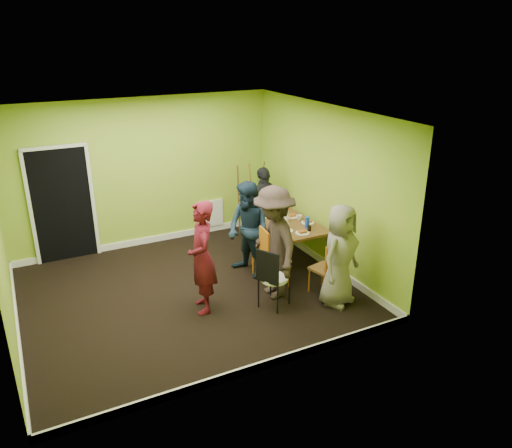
{
  "coord_description": "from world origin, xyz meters",
  "views": [
    {
      "loc": [
        -2.22,
        -6.71,
        3.92
      ],
      "look_at": [
        1.2,
        0.0,
        0.96
      ],
      "focal_mm": 35.0,
      "sensor_mm": 36.0,
      "label": 1
    }
  ],
  "objects_px": {
    "chair_left_far": "(258,238)",
    "easel": "(249,200)",
    "chair_front_end": "(328,265)",
    "person_back_end": "(264,206)",
    "dining_table": "(287,225)",
    "orange_bottle": "(277,219)",
    "person_left_near": "(274,243)",
    "person_front_end": "(340,255)",
    "thermos": "(287,216)",
    "person_left_far": "(248,230)",
    "chair_left_near": "(271,254)",
    "chair_back_end": "(267,211)",
    "chair_bentwood": "(272,276)",
    "person_standing": "(202,257)",
    "blue_bottle": "(307,222)"
  },
  "relations": [
    {
      "from": "chair_left_far",
      "to": "easel",
      "type": "distance_m",
      "value": 1.51
    },
    {
      "from": "chair_front_end",
      "to": "person_back_end",
      "type": "xyz_separation_m",
      "value": [
        0.07,
        2.24,
        0.26
      ]
    },
    {
      "from": "dining_table",
      "to": "chair_left_far",
      "type": "height_order",
      "value": "chair_left_far"
    },
    {
      "from": "easel",
      "to": "person_back_end",
      "type": "xyz_separation_m",
      "value": [
        0.09,
        -0.46,
        0.01
      ]
    },
    {
      "from": "person_back_end",
      "to": "orange_bottle",
      "type": "bearing_deg",
      "value": 62.69
    },
    {
      "from": "person_left_near",
      "to": "person_front_end",
      "type": "relative_size",
      "value": 1.13
    },
    {
      "from": "chair_left_far",
      "to": "orange_bottle",
      "type": "distance_m",
      "value": 0.54
    },
    {
      "from": "easel",
      "to": "thermos",
      "type": "xyz_separation_m",
      "value": [
        0.08,
        -1.32,
        0.1
      ]
    },
    {
      "from": "person_left_far",
      "to": "person_left_near",
      "type": "xyz_separation_m",
      "value": [
        0.04,
        -0.8,
        0.08
      ]
    },
    {
      "from": "person_left_near",
      "to": "person_back_end",
      "type": "xyz_separation_m",
      "value": [
        0.82,
        1.87,
        -0.13
      ]
    },
    {
      "from": "chair_left_near",
      "to": "chair_back_end",
      "type": "height_order",
      "value": "chair_back_end"
    },
    {
      "from": "chair_left_near",
      "to": "person_left_near",
      "type": "distance_m",
      "value": 0.46
    },
    {
      "from": "person_left_near",
      "to": "person_front_end",
      "type": "bearing_deg",
      "value": 53.79
    },
    {
      "from": "thermos",
      "to": "person_back_end",
      "type": "height_order",
      "value": "person_back_end"
    },
    {
      "from": "chair_back_end",
      "to": "chair_front_end",
      "type": "height_order",
      "value": "chair_back_end"
    },
    {
      "from": "chair_bentwood",
      "to": "person_back_end",
      "type": "bearing_deg",
      "value": 126.12
    },
    {
      "from": "dining_table",
      "to": "chair_bentwood",
      "type": "xyz_separation_m",
      "value": [
        -1.01,
        -1.28,
        -0.16
      ]
    },
    {
      "from": "person_standing",
      "to": "person_front_end",
      "type": "height_order",
      "value": "person_standing"
    },
    {
      "from": "dining_table",
      "to": "blue_bottle",
      "type": "xyz_separation_m",
      "value": [
        0.18,
        -0.36,
        0.15
      ]
    },
    {
      "from": "easel",
      "to": "person_left_far",
      "type": "bearing_deg",
      "value": -116.69
    },
    {
      "from": "chair_front_end",
      "to": "person_front_end",
      "type": "relative_size",
      "value": 0.57
    },
    {
      "from": "person_back_end",
      "to": "person_left_far",
      "type": "bearing_deg",
      "value": 34.35
    },
    {
      "from": "dining_table",
      "to": "person_standing",
      "type": "bearing_deg",
      "value": -155.9
    },
    {
      "from": "chair_left_near",
      "to": "person_left_far",
      "type": "xyz_separation_m",
      "value": [
        -0.15,
        0.5,
        0.26
      ]
    },
    {
      "from": "chair_left_far",
      "to": "person_left_near",
      "type": "distance_m",
      "value": 0.99
    },
    {
      "from": "person_left_near",
      "to": "easel",
      "type": "bearing_deg",
      "value": 167.23
    },
    {
      "from": "chair_left_far",
      "to": "person_back_end",
      "type": "relative_size",
      "value": 0.67
    },
    {
      "from": "chair_front_end",
      "to": "person_left_near",
      "type": "distance_m",
      "value": 0.92
    },
    {
      "from": "person_left_near",
      "to": "person_back_end",
      "type": "relative_size",
      "value": 1.16
    },
    {
      "from": "chair_left_far",
      "to": "person_left_near",
      "type": "bearing_deg",
      "value": 12.06
    },
    {
      "from": "dining_table",
      "to": "chair_back_end",
      "type": "relative_size",
      "value": 1.47
    },
    {
      "from": "chair_front_end",
      "to": "person_front_end",
      "type": "xyz_separation_m",
      "value": [
        0.0,
        -0.28,
        0.29
      ]
    },
    {
      "from": "chair_front_end",
      "to": "chair_bentwood",
      "type": "xyz_separation_m",
      "value": [
        -0.96,
        0.04,
        0.03
      ]
    },
    {
      "from": "orange_bottle",
      "to": "easel",
      "type": "bearing_deg",
      "value": 87.56
    },
    {
      "from": "orange_bottle",
      "to": "person_left_far",
      "type": "xyz_separation_m",
      "value": [
        -0.71,
        -0.29,
        0.03
      ]
    },
    {
      "from": "chair_front_end",
      "to": "thermos",
      "type": "xyz_separation_m",
      "value": [
        0.06,
        1.38,
        0.35
      ]
    },
    {
      "from": "chair_left_far",
      "to": "chair_front_end",
      "type": "height_order",
      "value": "chair_left_far"
    },
    {
      "from": "thermos",
      "to": "person_front_end",
      "type": "relative_size",
      "value": 0.13
    },
    {
      "from": "chair_bentwood",
      "to": "blue_bottle",
      "type": "relative_size",
      "value": 4.96
    },
    {
      "from": "chair_left_far",
      "to": "thermos",
      "type": "bearing_deg",
      "value": 123.08
    },
    {
      "from": "thermos",
      "to": "chair_front_end",
      "type": "bearing_deg",
      "value": -92.53
    },
    {
      "from": "chair_left_near",
      "to": "thermos",
      "type": "relative_size",
      "value": 4.9
    },
    {
      "from": "easel",
      "to": "person_left_near",
      "type": "height_order",
      "value": "person_left_near"
    },
    {
      "from": "chair_left_near",
      "to": "chair_front_end",
      "type": "relative_size",
      "value": 1.11
    },
    {
      "from": "easel",
      "to": "chair_front_end",
      "type": "bearing_deg",
      "value": -89.53
    },
    {
      "from": "thermos",
      "to": "person_standing",
      "type": "distance_m",
      "value": 2.15
    },
    {
      "from": "person_left_far",
      "to": "person_standing",
      "type": "bearing_deg",
      "value": -72.0
    },
    {
      "from": "chair_left_near",
      "to": "orange_bottle",
      "type": "xyz_separation_m",
      "value": [
        0.57,
        0.8,
        0.23
      ]
    },
    {
      "from": "easel",
      "to": "chair_left_near",
      "type": "bearing_deg",
      "value": -106.96
    },
    {
      "from": "person_standing",
      "to": "chair_left_near",
      "type": "bearing_deg",
      "value": 112.41
    }
  ]
}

